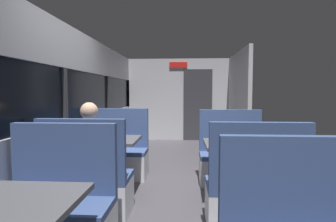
{
  "coord_description": "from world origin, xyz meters",
  "views": [
    {
      "loc": [
        0.19,
        -3.61,
        1.38
      ],
      "look_at": [
        -0.21,
        2.81,
        0.92
      ],
      "focal_mm": 29.36,
      "sensor_mm": 36.0,
      "label": 1
    }
  ],
  "objects": [
    {
      "name": "dining_table_mid_window",
      "position": [
        -0.89,
        0.03,
        0.64
      ],
      "size": [
        0.9,
        0.7,
        0.74
      ],
      "color": "#9E9EA3",
      "rests_on": "ground_plane"
    },
    {
      "name": "dining_table_rear_aisle",
      "position": [
        0.89,
        -0.17,
        0.64
      ],
      "size": [
        0.9,
        0.7,
        0.74
      ],
      "color": "#9E9EA3",
      "rests_on": "ground_plane"
    },
    {
      "name": "carriage_aisle_panel_right",
      "position": [
        1.45,
        3.0,
        1.15
      ],
      "size": [
        0.08,
        2.4,
        2.3
      ],
      "primitive_type": "cube",
      "color": "#B2B2B7",
      "rests_on": "ground_plane"
    },
    {
      "name": "bench_mid_window_facing_entry",
      "position": [
        -0.89,
        0.73,
        0.33
      ],
      "size": [
        0.95,
        0.5,
        1.1
      ],
      "color": "silver",
      "rests_on": "ground_plane"
    },
    {
      "name": "bench_near_window_facing_entry",
      "position": [
        -0.89,
        -1.39,
        0.33
      ],
      "size": [
        0.95,
        0.5,
        1.1
      ],
      "color": "silver",
      "rests_on": "ground_plane"
    },
    {
      "name": "seated_passenger",
      "position": [
        -0.89,
        -0.59,
        0.54
      ],
      "size": [
        0.47,
        0.55,
        1.26
      ],
      "color": "#26262D",
      "rests_on": "ground_plane"
    },
    {
      "name": "bench_rear_aisle_facing_entry",
      "position": [
        0.89,
        0.53,
        0.33
      ],
      "size": [
        0.95,
        0.5,
        1.1
      ],
      "color": "silver",
      "rests_on": "ground_plane"
    },
    {
      "name": "ground_plane",
      "position": [
        0.0,
        0.0,
        -0.01
      ],
      "size": [
        3.3,
        9.2,
        0.02
      ],
      "primitive_type": "cube",
      "color": "#423F44"
    },
    {
      "name": "carriage_window_panel_left",
      "position": [
        -1.45,
        0.0,
        1.11
      ],
      "size": [
        0.09,
        8.48,
        2.3
      ],
      "color": "#B2B2B7",
      "rests_on": "ground_plane"
    },
    {
      "name": "bench_mid_window_facing_end",
      "position": [
        -0.89,
        -0.67,
        0.33
      ],
      "size": [
        0.95,
        0.5,
        1.1
      ],
      "color": "silver",
      "rests_on": "ground_plane"
    },
    {
      "name": "carriage_end_bulkhead",
      "position": [
        0.06,
        4.19,
        1.14
      ],
      "size": [
        2.9,
        0.11,
        2.3
      ],
      "color": "#B2B2B7",
      "rests_on": "ground_plane"
    },
    {
      "name": "bench_rear_aisle_facing_end",
      "position": [
        0.89,
        -0.87,
        0.33
      ],
      "size": [
        0.95,
        0.5,
        1.1
      ],
      "color": "silver",
      "rests_on": "ground_plane"
    },
    {
      "name": "dining_table_near_window",
      "position": [
        -0.89,
        -2.09,
        0.64
      ],
      "size": [
        0.9,
        0.7,
        0.74
      ],
      "color": "#9E9EA3",
      "rests_on": "ground_plane"
    }
  ]
}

